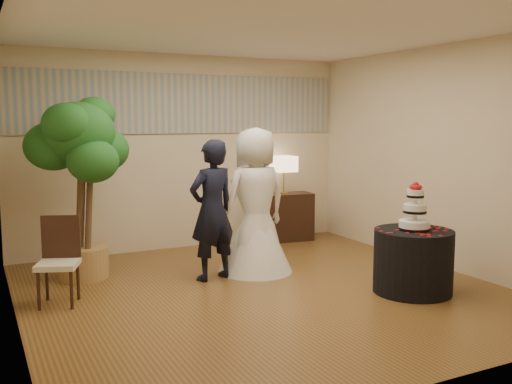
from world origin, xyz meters
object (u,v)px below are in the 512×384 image
groom (212,210)px  cake_table (413,261)px  wedding_cake (415,206)px  bride (255,200)px  console (283,217)px  side_chair (58,262)px  ficus_tree (80,187)px  table_lamp (284,175)px

groom → cake_table: 2.33m
wedding_cake → groom: bearing=140.3°
groom → bride: 0.62m
console → cake_table: bearing=-84.3°
groom → side_chair: 1.80m
groom → ficus_tree: size_ratio=0.75×
groom → table_lamp: bearing=-153.2°
table_lamp → side_chair: bearing=-154.7°
cake_table → wedding_cake: wedding_cake is taller
cake_table → side_chair: size_ratio=0.95×
cake_table → console: size_ratio=0.96×
wedding_cake → ficus_tree: 3.80m
wedding_cake → console: 3.04m
bride → wedding_cake: (1.14, -1.54, 0.06)m
bride → table_lamp: bride is taller
bride → table_lamp: size_ratio=3.07×
wedding_cake → console: (0.06, 2.98, -0.58)m
groom → ficus_tree: ficus_tree is taller
wedding_cake → side_chair: wedding_cake is taller
ficus_tree → side_chair: (-0.40, -0.90, -0.65)m
cake_table → bride: bearing=126.6°
cake_table → wedding_cake: bearing=0.0°
bride → wedding_cake: size_ratio=3.39×
wedding_cake → table_lamp: bearing=88.8°
cake_table → ficus_tree: size_ratio=0.39×
ficus_tree → side_chair: ficus_tree is taller
groom → cake_table: bearing=127.2°
cake_table → table_lamp: table_lamp is taller
bride → console: bride is taller
table_lamp → side_chair: table_lamp is taller
console → table_lamp: bearing=0.0°
bride → ficus_tree: (-1.97, 0.64, 0.21)m
table_lamp → cake_table: bearing=-91.2°
table_lamp → ficus_tree: 3.27m
cake_table → table_lamp: (0.06, 2.98, 0.68)m
groom → table_lamp: (1.82, 1.52, 0.20)m
groom → cake_table: size_ratio=1.94×
side_chair → ficus_tree: bearing=87.0°
wedding_cake → table_lamp: table_lamp is taller
table_lamp → ficus_tree: (-3.17, -0.79, 0.07)m
bride → groom: bearing=0.2°
ficus_tree → table_lamp: bearing=14.0°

